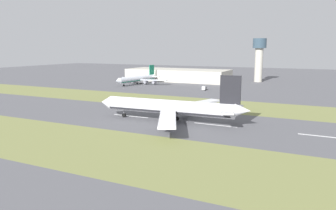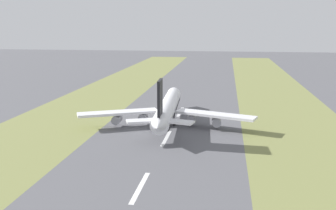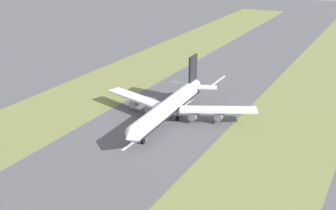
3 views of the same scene
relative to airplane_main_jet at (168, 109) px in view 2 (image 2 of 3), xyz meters
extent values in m
plane|color=#56565B|center=(2.27, 2.58, -6.02)|extent=(800.00, 800.00, 0.00)
cube|color=olive|center=(-42.73, 2.58, -6.02)|extent=(40.00, 600.00, 0.01)
cube|color=olive|center=(47.27, 2.58, -6.02)|extent=(40.00, 600.00, 0.01)
cube|color=silver|center=(2.27, -58.10, -6.01)|extent=(1.20, 18.00, 0.01)
cube|color=silver|center=(2.27, -18.10, -6.01)|extent=(1.20, 18.00, 0.01)
cube|color=silver|center=(2.27, 21.90, -6.01)|extent=(1.20, 18.00, 0.01)
cylinder|color=white|center=(-0.10, 1.90, 0.18)|extent=(8.89, 56.24, 6.00)
cone|color=white|center=(-1.68, 32.36, 0.18)|extent=(6.13, 5.30, 5.88)
cone|color=white|center=(1.51, -29.06, 0.98)|extent=(5.40, 6.26, 5.10)
cube|color=black|center=(-0.10, 1.90, -1.47)|extent=(8.48, 53.98, 0.70)
cube|color=white|center=(-17.20, -6.21, -0.72)|extent=(28.82, 17.68, 0.90)
cube|color=white|center=(17.75, -4.40, -0.72)|extent=(29.37, 15.13, 0.90)
cylinder|color=#93939E|center=(-8.88, -2.56, -3.17)|extent=(3.44, 4.96, 3.20)
cylinder|color=#93939E|center=(-17.69, -6.52, -3.17)|extent=(3.44, 4.96, 3.20)
cylinder|color=#93939E|center=(9.10, -1.63, -3.17)|extent=(3.44, 4.96, 3.20)
cylinder|color=#93939E|center=(18.27, -4.65, -3.17)|extent=(3.44, 4.96, 3.20)
cube|color=black|center=(1.25, -24.06, 8.68)|extent=(1.21, 8.03, 11.00)
cube|color=white|center=(-4.24, -24.35, 1.18)|extent=(10.91, 7.69, 0.60)
cube|color=white|center=(6.74, -23.78, 1.18)|extent=(10.80, 6.84, 0.60)
cylinder|color=#59595E|center=(-1.20, 23.15, -3.52)|extent=(0.50, 0.50, 3.20)
cylinder|color=black|center=(-1.20, 23.15, -5.12)|extent=(0.99, 1.84, 1.80)
cylinder|color=#59595E|center=(-2.54, -1.23, -3.52)|extent=(0.50, 0.50, 3.20)
cylinder|color=black|center=(-2.54, -1.23, -5.12)|extent=(0.99, 1.84, 1.80)
cylinder|color=#59595E|center=(2.65, -0.96, -3.52)|extent=(0.50, 0.50, 3.20)
cylinder|color=black|center=(2.65, -0.96, -5.12)|extent=(0.99, 1.84, 1.80)
camera|label=1|loc=(-121.16, -56.95, 24.54)|focal=35.00mm
camera|label=2|loc=(21.01, -140.89, 30.87)|focal=42.00mm
camera|label=3|loc=(-74.07, 149.27, 60.42)|focal=50.00mm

